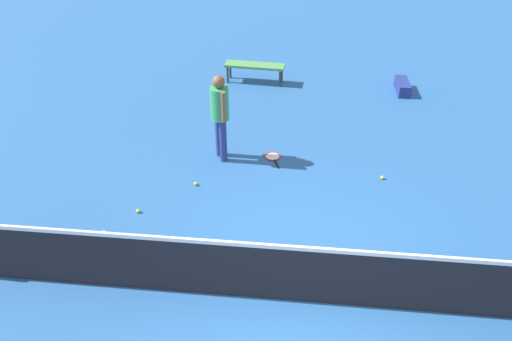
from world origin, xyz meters
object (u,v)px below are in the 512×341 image
(equipment_bag, at_px, (402,86))
(tennis_ball_by_net, at_px, (382,178))
(player_near_side, at_px, (220,111))
(courtside_bench, at_px, (255,67))
(tennis_ball_baseline, at_px, (138,211))
(tennis_ball_stray_left, at_px, (469,273))
(tennis_racket_near_player, at_px, (273,157))
(tennis_ball_midcourt, at_px, (196,184))
(tennis_ball_near_player, at_px, (104,232))

(equipment_bag, bearing_deg, tennis_ball_by_net, 77.32)
(player_near_side, relative_size, courtside_bench, 1.11)
(tennis_ball_baseline, height_order, tennis_ball_stray_left, same)
(player_near_side, height_order, tennis_ball_baseline, player_near_side)
(tennis_racket_near_player, relative_size, tennis_ball_midcourt, 9.18)
(tennis_racket_near_player, relative_size, tennis_ball_by_net, 9.18)
(tennis_ball_by_net, height_order, courtside_bench, courtside_bench)
(tennis_ball_by_net, relative_size, equipment_bag, 0.08)
(equipment_bag, bearing_deg, tennis_ball_midcourt, 46.57)
(tennis_ball_midcourt, bearing_deg, tennis_ball_stray_left, 157.84)
(tennis_ball_by_net, distance_m, equipment_bag, 4.02)
(tennis_ball_by_net, height_order, tennis_ball_stray_left, same)
(tennis_ball_baseline, distance_m, tennis_ball_stray_left, 5.17)
(player_near_side, xyz_separation_m, tennis_ball_near_player, (1.47, 2.42, -0.98))
(tennis_racket_near_player, relative_size, tennis_ball_near_player, 9.18)
(tennis_ball_near_player, distance_m, courtside_bench, 6.33)
(tennis_ball_near_player, bearing_deg, tennis_ball_midcourt, -128.68)
(tennis_ball_midcourt, distance_m, tennis_ball_baseline, 1.17)
(player_near_side, bearing_deg, courtside_bench, -93.92)
(courtside_bench, bearing_deg, tennis_ball_baseline, 76.15)
(tennis_ball_near_player, bearing_deg, tennis_ball_by_net, -156.14)
(tennis_ball_near_player, distance_m, tennis_ball_stray_left, 5.47)
(tennis_ball_stray_left, xyz_separation_m, equipment_bag, (0.08, -6.22, 0.11))
(courtside_bench, bearing_deg, player_near_side, 86.08)
(tennis_ball_near_player, height_order, tennis_ball_baseline, same)
(tennis_racket_near_player, relative_size, tennis_ball_baseline, 9.18)
(tennis_racket_near_player, xyz_separation_m, tennis_ball_near_player, (2.46, 2.52, 0.02))
(equipment_bag, bearing_deg, tennis_ball_baseline, 46.75)
(player_near_side, height_order, courtside_bench, player_near_side)
(tennis_ball_baseline, distance_m, courtside_bench, 5.67)
(tennis_racket_near_player, height_order, equipment_bag, equipment_bag)
(player_near_side, height_order, tennis_ball_stray_left, player_near_side)
(player_near_side, relative_size, tennis_ball_near_player, 25.76)
(tennis_racket_near_player, height_order, tennis_ball_by_net, tennis_ball_by_net)
(equipment_bag, bearing_deg, courtside_bench, -2.59)
(tennis_ball_baseline, height_order, courtside_bench, courtside_bench)
(tennis_ball_by_net, bearing_deg, tennis_racket_near_player, -14.47)
(tennis_racket_near_player, height_order, tennis_ball_stray_left, tennis_ball_stray_left)
(player_near_side, xyz_separation_m, tennis_ball_stray_left, (-3.99, 2.72, -0.98))
(tennis_ball_baseline, bearing_deg, equipment_bag, -133.25)
(tennis_ball_midcourt, height_order, courtside_bench, courtside_bench)
(player_near_side, xyz_separation_m, tennis_ball_baseline, (1.10, 1.84, -0.98))
(tennis_ball_baseline, bearing_deg, tennis_ball_midcourt, -132.29)
(tennis_ball_stray_left, bearing_deg, courtside_bench, -59.62)
(tennis_ball_by_net, xyz_separation_m, courtside_bench, (2.78, -4.08, 0.38))
(tennis_racket_near_player, bearing_deg, courtside_bench, -78.26)
(courtside_bench, height_order, equipment_bag, courtside_bench)
(tennis_ball_near_player, relative_size, courtside_bench, 0.04)
(tennis_ball_baseline, height_order, equipment_bag, equipment_bag)
(player_near_side, relative_size, equipment_bag, 2.11)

